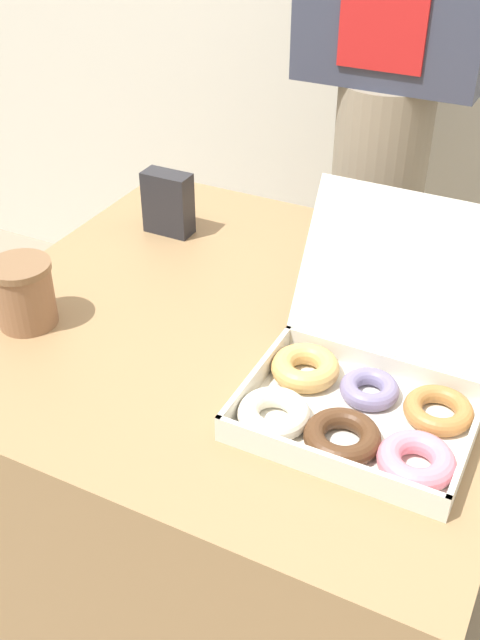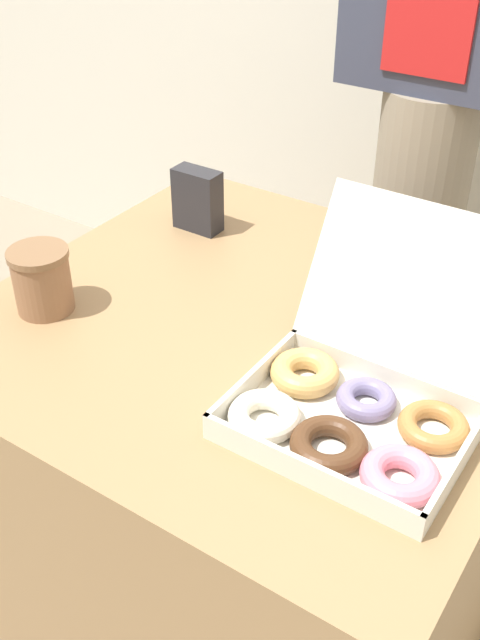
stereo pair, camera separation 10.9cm
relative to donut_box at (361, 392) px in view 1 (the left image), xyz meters
The scene contains 6 objects.
ground_plane 0.83m from the donut_box, 150.12° to the left, with size 14.00×14.00×0.00m, color gray.
table 0.50m from the donut_box, 150.12° to the left, with size 0.93×0.89×0.74m.
donut_box is the anchor object (origin of this frame).
coffee_cup 0.58m from the donut_box, behind, with size 0.10×0.10×0.12m.
napkin_holder 0.64m from the donut_box, 146.63° to the left, with size 0.10×0.05×0.13m.
person_customer 0.94m from the donut_box, 106.23° to the left, with size 0.42×0.24×1.80m.
Camera 1 is at (0.46, -0.95, 1.47)m, focal length 42.00 mm.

